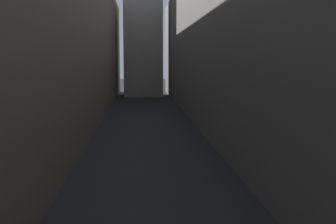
# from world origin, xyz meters

# --- Properties ---
(ground_plane) EXTENTS (264.00, 264.00, 0.00)m
(ground_plane) POSITION_xyz_m (0.00, 48.00, 0.00)
(ground_plane) COLOR #232326
(building_block_left) EXTENTS (14.67, 108.00, 19.77)m
(building_block_left) POSITION_xyz_m (-12.83, 50.00, 9.89)
(building_block_left) COLOR #60594F
(building_block_left) RESTS_ON ground
(building_block_right) EXTENTS (14.38, 108.00, 19.87)m
(building_block_right) POSITION_xyz_m (12.69, 50.00, 9.93)
(building_block_right) COLOR slate
(building_block_right) RESTS_ON ground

